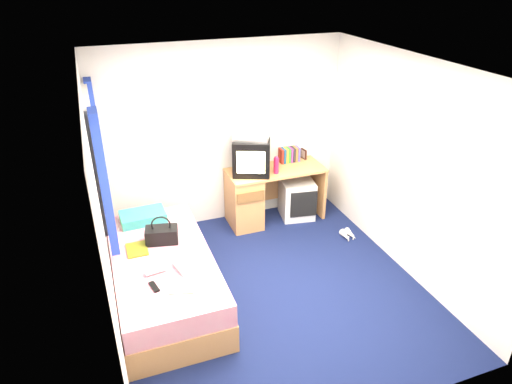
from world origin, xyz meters
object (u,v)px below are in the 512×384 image
object	(u,v)px
storage_cube	(297,198)
colour_swatch_fan	(182,292)
towel	(191,261)
picture_frame	(304,154)
water_bottle	(155,270)
desk	(256,195)
crt_tv	(252,156)
pink_water_bottle	(276,166)
aerosol_can	(265,161)
magazine	(137,249)
handbag	(162,234)
remote_control	(154,287)
pillow	(143,217)
bed	(164,277)
vcr	(252,135)
white_heels	(348,235)

from	to	relation	value
storage_cube	colour_swatch_fan	bearing A→B (deg)	-128.88
towel	storage_cube	bearing A→B (deg)	37.73
picture_frame	water_bottle	bearing A→B (deg)	-152.45
desk	crt_tv	world-z (taller)	crt_tv
pink_water_bottle	aerosol_can	world-z (taller)	pink_water_bottle
magazine	picture_frame	bearing A→B (deg)	25.39
pink_water_bottle	towel	world-z (taller)	pink_water_bottle
crt_tv	colour_swatch_fan	bearing A→B (deg)	-103.89
handbag	water_bottle	world-z (taller)	handbag
pink_water_bottle	towel	size ratio (longest dim) A/B	0.71
crt_tv	magazine	world-z (taller)	crt_tv
desk	remote_control	xyz separation A→B (m)	(-1.61, -1.65, 0.14)
handbag	crt_tv	bearing A→B (deg)	46.66
colour_swatch_fan	handbag	bearing A→B (deg)	91.13
pillow	desk	distance (m)	1.59
pillow	picture_frame	world-z (taller)	picture_frame
picture_frame	handbag	size ratio (longest dim) A/B	0.38
bed	water_bottle	size ratio (longest dim) A/B	10.00
desk	crt_tv	bearing A→B (deg)	-179.63
bed	desk	distance (m)	1.87
towel	desk	bearing A→B (deg)	50.00
vcr	aerosol_can	xyz separation A→B (m)	(0.21, 0.07, -0.41)
crt_tv	handbag	xyz separation A→B (m)	(-1.34, -0.91, -0.35)
bed	pink_water_bottle	bearing A→B (deg)	31.44
storage_cube	aerosol_can	world-z (taller)	aerosol_can
picture_frame	pink_water_bottle	bearing A→B (deg)	-157.00
pillow	aerosol_can	world-z (taller)	aerosol_can
desk	vcr	bearing A→B (deg)	176.07
desk	towel	distance (m)	1.88
storage_cube	white_heels	world-z (taller)	storage_cube
aerosol_can	water_bottle	xyz separation A→B (m)	(-1.71, -1.51, -0.27)
picture_frame	towel	size ratio (longest dim) A/B	0.47
pillow	handbag	distance (m)	0.53
desk	bed	bearing A→B (deg)	-141.36
bed	water_bottle	xyz separation A→B (m)	(-0.10, -0.27, 0.31)
desk	magazine	size ratio (longest dim) A/B	4.64
crt_tv	colour_swatch_fan	world-z (taller)	crt_tv
picture_frame	aerosol_can	distance (m)	0.64
pillow	colour_swatch_fan	bearing A→B (deg)	-83.93
picture_frame	white_heels	distance (m)	1.29
pillow	aerosol_can	size ratio (longest dim) A/B	2.51
pink_water_bottle	magazine	bearing A→B (deg)	-156.10
desk	white_heels	size ratio (longest dim) A/B	5.54
bed	picture_frame	xyz separation A→B (m)	(2.23, 1.35, 0.55)
remote_control	white_heels	xyz separation A→B (m)	(2.58, 0.83, -0.51)
crt_tv	white_heels	distance (m)	1.62
picture_frame	colour_swatch_fan	world-z (taller)	picture_frame
handbag	white_heels	distance (m)	2.45
vcr	magazine	bearing A→B (deg)	-120.63
storage_cube	picture_frame	bearing A→B (deg)	60.54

